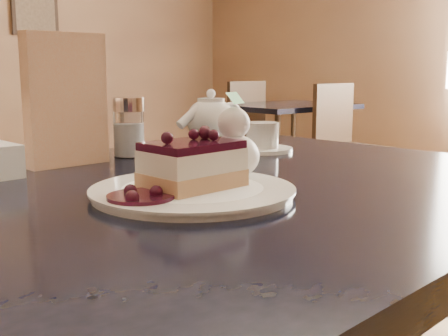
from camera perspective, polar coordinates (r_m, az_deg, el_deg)
main_table at (r=0.86m, az=-5.59°, el=-7.90°), size 1.40×1.00×0.83m
dessert_plate at (r=0.80m, az=-3.20°, el=-2.44°), size 0.28×0.28×0.01m
cheesecake_slice at (r=0.79m, az=-3.23°, el=0.30°), size 0.14×0.11×0.07m
whipped_cream at (r=0.86m, az=0.99°, el=1.22°), size 0.08×0.08×0.07m
berry_sauce at (r=0.73m, az=-8.45°, el=-2.91°), size 0.09×0.09×0.01m
tea_set at (r=1.34m, az=-0.38°, el=4.45°), size 0.18×0.31×0.12m
menu_card at (r=1.07m, az=-15.74°, el=6.66°), size 0.16×0.05×0.24m
sugar_shaker at (r=1.16m, az=-9.67°, el=4.16°), size 0.07×0.07×0.12m
bg_table_far_right at (r=4.63m, az=6.22°, el=-1.72°), size 0.98×1.77×1.18m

